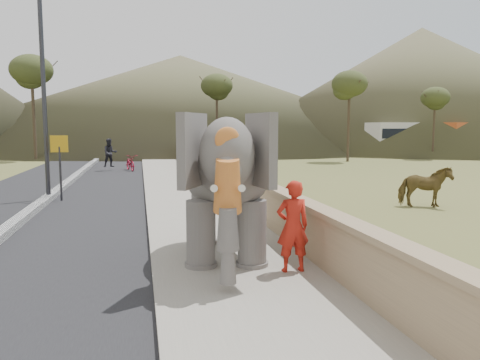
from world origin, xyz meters
name	(u,v)px	position (x,y,z in m)	size (l,w,h in m)	color
ground	(261,315)	(0.00, 0.00, 0.00)	(160.00, 160.00, 0.00)	olive
road	(38,209)	(-5.00, 10.00, 0.01)	(7.00, 120.00, 0.03)	black
median	(38,206)	(-5.00, 10.00, 0.11)	(0.35, 120.00, 0.22)	black
walkway	(189,202)	(0.00, 10.00, 0.07)	(3.00, 120.00, 0.15)	#9E9687
parapet	(235,187)	(1.65, 10.00, 0.55)	(0.30, 120.00, 1.10)	tan
lamppost	(52,66)	(-4.69, 11.92, 4.87)	(1.76, 0.36, 8.00)	#2C2C31
signboard	(60,157)	(-4.50, 11.58, 1.64)	(0.60, 0.08, 2.40)	#2D2D33
cow	(425,187)	(7.71, 7.68, 0.70)	(0.75, 1.66, 1.40)	brown
distant_car	(339,147)	(17.35, 36.36, 0.72)	(1.70, 4.23, 1.44)	#B5B6BC
bus_white	(421,139)	(24.93, 34.36, 1.55)	(2.50, 11.00, 3.10)	white
hill_right	(420,88)	(36.00, 52.00, 8.00)	(56.00, 56.00, 16.00)	brown
hill_far	(181,100)	(5.00, 70.00, 7.00)	(80.00, 80.00, 14.00)	brown
elephant_and_man	(227,187)	(0.02, 2.83, 1.51)	(2.49, 4.05, 2.74)	slate
motorcyclist	(121,158)	(-2.78, 23.30, 0.77)	(2.22, 1.98, 1.99)	maroon
trees	(201,109)	(2.36, 24.91, 3.86)	(48.41, 36.72, 8.69)	#473828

